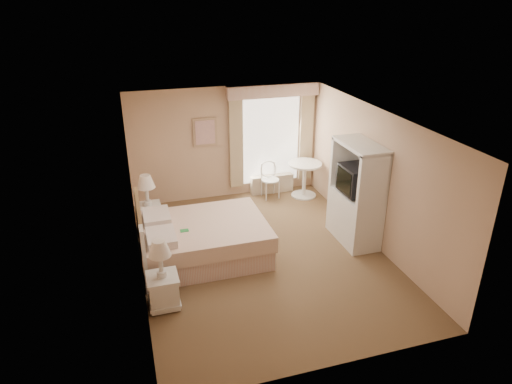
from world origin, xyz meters
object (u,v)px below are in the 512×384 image
object	(u,v)px
round_table	(304,174)
armoire	(356,201)
nightstand_far	(149,211)
bed	(197,239)
cafe_chair	(269,177)
nightstand_near	(163,283)

from	to	relation	value
round_table	armoire	distance (m)	2.14
round_table	armoire	world-z (taller)	armoire
nightstand_far	round_table	size ratio (longest dim) A/B	1.44
bed	armoire	world-z (taller)	armoire
nightstand_far	cafe_chair	bearing A→B (deg)	18.04
bed	cafe_chair	distance (m)	2.95
round_table	cafe_chair	distance (m)	0.79
cafe_chair	armoire	xyz separation A→B (m)	(0.89, -2.34, 0.31)
nightstand_far	armoire	world-z (taller)	armoire
nightstand_far	bed	bearing A→B (deg)	-59.48
nightstand_far	cafe_chair	world-z (taller)	nightstand_far
bed	round_table	distance (m)	3.39
round_table	cafe_chair	world-z (taller)	cafe_chair
round_table	cafe_chair	bearing A→B (deg)	163.97
round_table	armoire	size ratio (longest dim) A/B	0.42
nightstand_near	round_table	xyz separation A→B (m)	(3.52, 3.12, 0.12)
nightstand_near	nightstand_far	distance (m)	2.44
nightstand_far	nightstand_near	bearing A→B (deg)	-90.00
round_table	cafe_chair	size ratio (longest dim) A/B	0.97
nightstand_far	round_table	distance (m)	3.59
nightstand_near	round_table	world-z (taller)	nightstand_near
bed	cafe_chair	size ratio (longest dim) A/B	2.63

